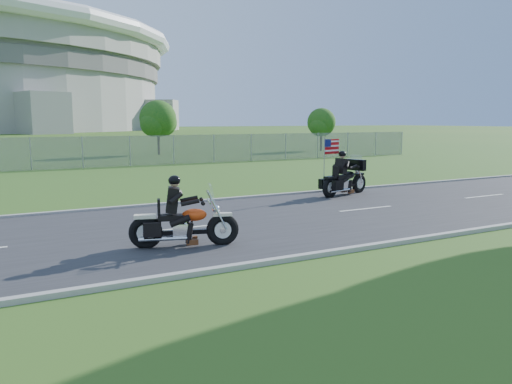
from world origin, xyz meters
TOP-DOWN VIEW (x-y plane):
  - ground at (0.00, 0.00)m, footprint 420.00×420.00m
  - road at (0.00, 0.00)m, footprint 120.00×8.00m
  - curb_north at (0.00, 4.05)m, footprint 120.00×0.18m
  - curb_south at (0.00, -4.05)m, footprint 120.00×0.18m
  - fence at (-5.00, 20.00)m, footprint 60.00×0.03m
  - tree_fence_near at (6.04, 30.04)m, footprint 3.52×3.28m
  - tree_fence_far at (22.04, 28.03)m, footprint 3.08×2.87m
  - motorcycle_lead at (-3.19, -1.88)m, footprint 2.54×1.15m
  - motorcycle_follow at (5.36, 2.91)m, footprint 2.68×1.21m

SIDE VIEW (x-z plane):
  - ground at x=0.00m, z-range 0.00..0.00m
  - road at x=0.00m, z-range 0.00..0.04m
  - curb_north at x=0.00m, z-range -0.01..0.11m
  - curb_south at x=0.00m, z-range -0.01..0.11m
  - motorcycle_lead at x=-3.19m, z-range -0.33..1.43m
  - motorcycle_follow at x=5.36m, z-range -0.51..1.76m
  - fence at x=-5.00m, z-range 0.00..2.00m
  - tree_fence_far at x=22.04m, z-range 0.54..4.74m
  - tree_fence_near at x=6.04m, z-range 0.60..5.35m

